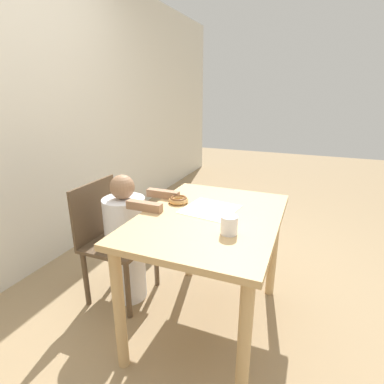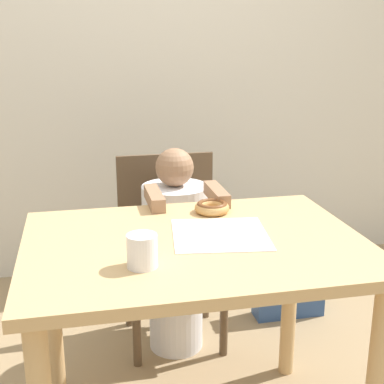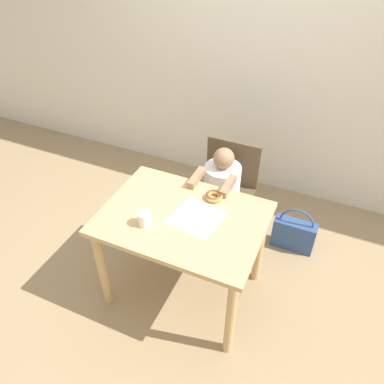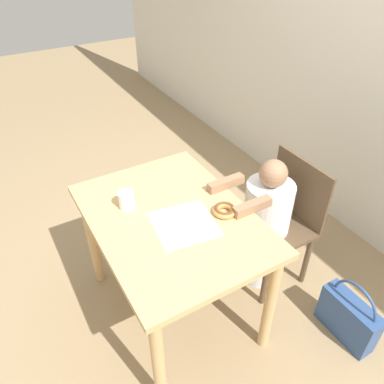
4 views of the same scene
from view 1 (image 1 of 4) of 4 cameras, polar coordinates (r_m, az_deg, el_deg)
The scene contains 9 objects.
ground_plane at distance 2.10m, azimuth 2.98°, elevation -23.61°, with size 12.00×12.00×0.00m, color #997F5B.
wall_back at distance 2.52m, azimuth -32.58°, elevation 12.05°, with size 8.00×0.05×2.50m.
dining_table at distance 1.75m, azimuth 3.33°, elevation -8.05°, with size 1.04×0.76×0.75m.
chair at distance 2.18m, azimuth -14.87°, elevation -8.43°, with size 0.44×0.40×0.83m.
child_figure at distance 2.12m, azimuth -12.27°, elevation -9.06°, with size 0.29×0.48×0.91m.
donut at distance 1.87m, azimuth -2.60°, elevation -1.49°, with size 0.12×0.12×0.04m.
napkin at distance 1.78m, azimuth 3.45°, elevation -3.28°, with size 0.33×0.33×0.00m.
handbag at distance 2.78m, azimuth -7.64°, elevation -8.62°, with size 0.35×0.11×0.41m.
cup at distance 1.48m, azimuth 7.08°, elevation -6.26°, with size 0.08×0.08×0.09m.
Camera 1 is at (-1.48, -0.49, 1.41)m, focal length 28.00 mm.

